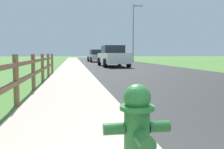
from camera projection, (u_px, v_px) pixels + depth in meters
ground_plane at (82, 63)px, 25.58m from camera, size 120.00×120.00×0.00m
road_asphalt at (111, 62)px, 28.11m from camera, size 7.00×66.00×0.01m
curb_concrete at (55, 63)px, 27.06m from camera, size 6.00×66.00×0.01m
grass_verge at (41, 63)px, 26.82m from camera, size 5.00×66.00×0.00m
fire_hydrant at (137, 131)px, 1.95m from camera, size 0.55×0.46×0.79m
rail_fence at (33, 69)px, 6.74m from camera, size 0.11×12.63×1.02m
parked_suv_white at (113, 56)px, 18.95m from camera, size 2.10×4.97×1.66m
parked_car_silver at (97, 56)px, 29.43m from camera, size 2.32×4.63×1.50m
street_lamp at (134, 28)px, 28.21m from camera, size 1.17×0.20×6.74m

